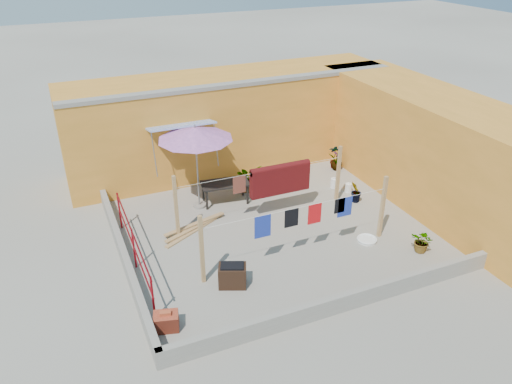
# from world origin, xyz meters

# --- Properties ---
(ground) EXTENTS (80.00, 80.00, 0.00)m
(ground) POSITION_xyz_m (0.00, 0.00, 0.00)
(ground) COLOR #9E998E
(ground) RESTS_ON ground
(wall_back) EXTENTS (11.00, 3.27, 3.21)m
(wall_back) POSITION_xyz_m (0.50, 4.69, 1.61)
(wall_back) COLOR orange
(wall_back) RESTS_ON ground
(wall_right) EXTENTS (2.40, 9.00, 3.20)m
(wall_right) POSITION_xyz_m (5.20, 0.00, 1.60)
(wall_right) COLOR orange
(wall_right) RESTS_ON ground
(parapet_front) EXTENTS (8.30, 0.16, 0.44)m
(parapet_front) POSITION_xyz_m (0.00, -3.58, 0.22)
(parapet_front) COLOR gray
(parapet_front) RESTS_ON ground
(parapet_left) EXTENTS (0.16, 7.30, 0.44)m
(parapet_left) POSITION_xyz_m (-4.08, 0.00, 0.22)
(parapet_left) COLOR gray
(parapet_left) RESTS_ON ground
(red_railing) EXTENTS (0.05, 4.20, 1.10)m
(red_railing) POSITION_xyz_m (-3.85, -0.20, 0.72)
(red_railing) COLOR maroon
(red_railing) RESTS_ON ground
(clothesline_rig) EXTENTS (5.09, 2.35, 1.80)m
(clothesline_rig) POSITION_xyz_m (0.46, 0.54, 1.07)
(clothesline_rig) COLOR tan
(clothesline_rig) RESTS_ON ground
(patio_umbrella) EXTENTS (2.78, 2.78, 2.59)m
(patio_umbrella) POSITION_xyz_m (-1.48, 2.12, 2.33)
(patio_umbrella) COLOR gray
(patio_umbrella) RESTS_ON ground
(outdoor_table) EXTENTS (1.51, 0.89, 0.67)m
(outdoor_table) POSITION_xyz_m (-0.67, 2.05, 0.60)
(outdoor_table) COLOR black
(outdoor_table) RESTS_ON ground
(brick_stack) EXTENTS (0.59, 0.49, 0.45)m
(brick_stack) POSITION_xyz_m (-3.70, -2.61, 0.19)
(brick_stack) COLOR #A83B26
(brick_stack) RESTS_ON ground
(lumber_pile) EXTENTS (1.98, 1.10, 0.13)m
(lumber_pile) POSITION_xyz_m (-2.04, 0.90, 0.06)
(lumber_pile) COLOR tan
(lumber_pile) RESTS_ON ground
(brazier) EXTENTS (0.76, 0.64, 0.58)m
(brazier) POSITION_xyz_m (-1.92, -1.81, 0.28)
(brazier) COLOR #311E13
(brazier) RESTS_ON ground
(white_basin) EXTENTS (0.54, 0.54, 0.09)m
(white_basin) POSITION_xyz_m (2.05, -1.49, 0.05)
(white_basin) COLOR white
(white_basin) RESTS_ON ground
(water_jug_a) EXTENTS (0.23, 0.23, 0.36)m
(water_jug_a) POSITION_xyz_m (2.89, 1.59, 0.16)
(water_jug_a) COLOR white
(water_jug_a) RESTS_ON ground
(water_jug_b) EXTENTS (0.21, 0.21, 0.33)m
(water_jug_b) POSITION_xyz_m (3.16, 1.14, 0.15)
(water_jug_b) COLOR white
(water_jug_b) RESTS_ON ground
(green_hose) EXTENTS (0.56, 0.56, 0.08)m
(green_hose) POSITION_xyz_m (2.34, 3.10, 0.04)
(green_hose) COLOR #197019
(green_hose) RESTS_ON ground
(plant_back_a) EXTENTS (0.95, 0.89, 0.87)m
(plant_back_a) POSITION_xyz_m (0.28, 2.51, 0.43)
(plant_back_a) COLOR #1C5117
(plant_back_a) RESTS_ON ground
(plant_back_b) EXTENTS (0.47, 0.47, 0.66)m
(plant_back_b) POSITION_xyz_m (3.70, 2.74, 0.33)
(plant_back_b) COLOR #1C5117
(plant_back_b) RESTS_ON ground
(plant_right_a) EXTENTS (0.55, 0.47, 0.87)m
(plant_right_a) POSITION_xyz_m (3.70, 2.90, 0.44)
(plant_right_a) COLOR #1C5117
(plant_right_a) RESTS_ON ground
(plant_right_b) EXTENTS (0.49, 0.50, 0.71)m
(plant_right_b) POSITION_xyz_m (2.98, 0.47, 0.36)
(plant_right_b) COLOR #1C5117
(plant_right_b) RESTS_ON ground
(plant_right_c) EXTENTS (0.68, 0.71, 0.62)m
(plant_right_c) POSITION_xyz_m (3.06, -2.46, 0.31)
(plant_right_c) COLOR #1C5117
(plant_right_c) RESTS_ON ground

